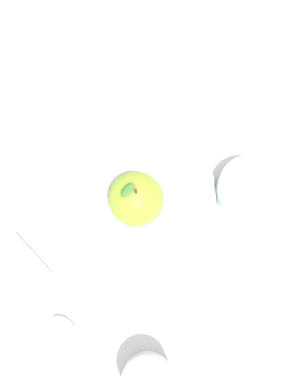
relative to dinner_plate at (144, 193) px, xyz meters
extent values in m
plane|color=silver|center=(0.03, 0.02, -0.01)|extent=(2.40, 2.40, 0.00)
cylinder|color=silver|center=(0.00, 0.00, 0.00)|extent=(0.22, 0.22, 0.02)
torus|color=silver|center=(0.00, 0.00, 0.00)|extent=(0.22, 0.22, 0.01)
sphere|color=#8CB22D|center=(0.01, 0.02, 0.05)|extent=(0.08, 0.08, 0.08)
cylinder|color=#4C3319|center=(0.01, 0.02, 0.09)|extent=(0.00, 0.00, 0.02)
ellipsoid|color=#386628|center=(0.02, 0.02, 0.10)|extent=(0.02, 0.03, 0.00)
cylinder|color=silver|center=(-0.16, 0.00, 0.01)|extent=(0.10, 0.10, 0.04)
torus|color=silver|center=(-0.16, 0.00, 0.03)|extent=(0.10, 0.10, 0.01)
cylinder|color=#9FABB3|center=(-0.16, 0.00, 0.03)|extent=(0.08, 0.08, 0.01)
cylinder|color=silver|center=(0.00, 0.27, 0.02)|extent=(0.07, 0.07, 0.06)
cube|color=silver|center=(0.10, 0.17, -0.01)|extent=(0.10, 0.11, 0.00)
cube|color=silver|center=(0.17, 0.09, -0.01)|extent=(0.07, 0.07, 0.01)
ellipsoid|color=silver|center=(0.12, 0.20, 0.00)|extent=(0.06, 0.06, 0.01)
cube|color=silver|center=(0.18, 0.14, -0.01)|extent=(0.08, 0.09, 0.01)
cube|color=beige|center=(-0.11, -0.15, -0.01)|extent=(0.18, 0.18, 0.00)
camera|label=1|loc=(0.00, 0.17, 0.65)|focal=40.67mm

